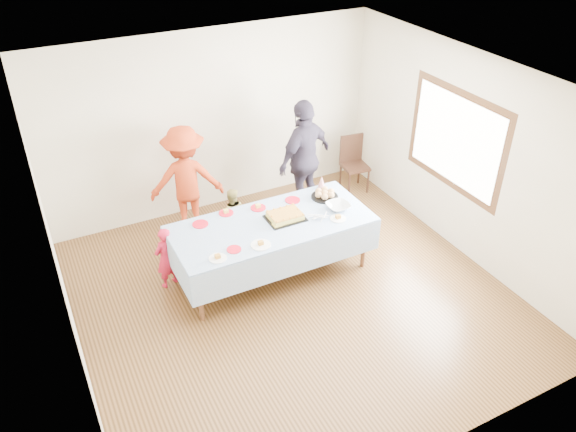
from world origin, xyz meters
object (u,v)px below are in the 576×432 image
(birthday_cake, at_px, (285,216))
(adult_left, at_px, (186,180))
(party_table, at_px, (272,226))
(dining_chair, at_px, (353,160))

(birthday_cake, height_order, adult_left, adult_left)
(party_table, height_order, dining_chair, dining_chair)
(dining_chair, distance_m, adult_left, 2.75)
(party_table, distance_m, birthday_cake, 0.21)
(adult_left, bearing_deg, birthday_cake, 132.51)
(birthday_cake, distance_m, adult_left, 1.69)
(party_table, relative_size, dining_chair, 2.79)
(party_table, relative_size, birthday_cake, 5.31)
(party_table, bearing_deg, dining_chair, 33.86)
(dining_chair, relative_size, adult_left, 0.56)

